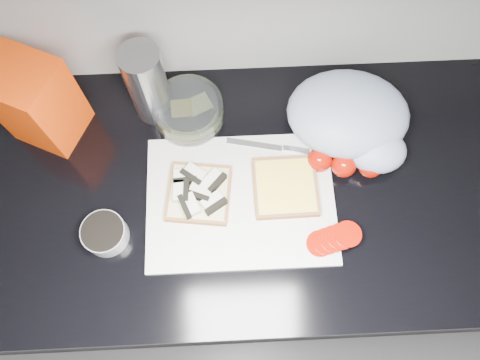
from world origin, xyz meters
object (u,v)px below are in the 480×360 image
at_px(glass_bowl, 189,112).
at_px(bread_bag, 37,102).
at_px(steel_canister, 147,85).
at_px(cutting_board, 241,200).

height_order(glass_bowl, bread_bag, bread_bag).
relative_size(glass_bowl, bread_bag, 0.74).
bearing_deg(steel_canister, cutting_board, -51.62).
xyz_separation_m(glass_bowl, steel_canister, (-0.08, 0.03, 0.07)).
relative_size(cutting_board, glass_bowl, 2.56).
height_order(glass_bowl, steel_canister, steel_canister).
xyz_separation_m(glass_bowl, bread_bag, (-0.31, -0.00, 0.07)).
bearing_deg(bread_bag, glass_bowl, 26.09).
bearing_deg(glass_bowl, bread_bag, -179.26).
height_order(cutting_board, glass_bowl, glass_bowl).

